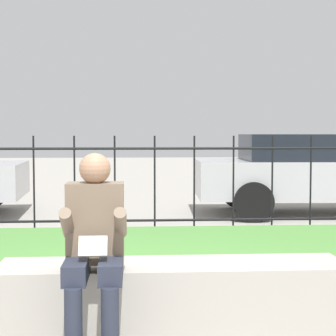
# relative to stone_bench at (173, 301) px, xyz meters

# --- Properties ---
(ground_plane) EXTENTS (60.00, 60.00, 0.00)m
(ground_plane) POSITION_rel_stone_bench_xyz_m (-0.25, 0.00, -0.22)
(ground_plane) COLOR #A8A399
(stone_bench) EXTENTS (2.49, 0.54, 0.50)m
(stone_bench) POSITION_rel_stone_bench_xyz_m (0.00, 0.00, 0.00)
(stone_bench) COLOR #ADA89E
(stone_bench) RESTS_ON ground_plane
(person_seated_reader) EXTENTS (0.42, 0.73, 1.29)m
(person_seated_reader) POSITION_rel_stone_bench_xyz_m (-0.54, -0.31, 0.49)
(person_seated_reader) COLOR black
(person_seated_reader) RESTS_ON ground_plane
(grass_berm) EXTENTS (8.29, 2.35, 0.26)m
(grass_berm) POSITION_rel_stone_bench_xyz_m (-0.25, 1.88, -0.09)
(grass_berm) COLOR #569342
(grass_berm) RESTS_ON ground_plane
(iron_fence) EXTENTS (6.29, 0.03, 1.40)m
(iron_fence) POSITION_rel_stone_bench_xyz_m (-0.25, 3.40, 0.51)
(iron_fence) COLOR black
(iron_fence) RESTS_ON ground_plane
(car_parked_right) EXTENTS (4.57, 2.08, 1.42)m
(car_parked_right) POSITION_rel_stone_bench_xyz_m (3.06, 5.72, 0.54)
(car_parked_right) COLOR #B7B7BC
(car_parked_right) RESTS_ON ground_plane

